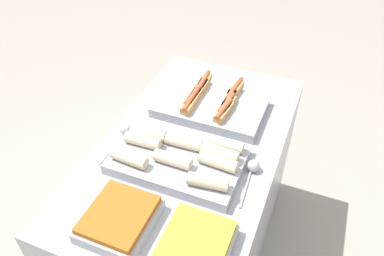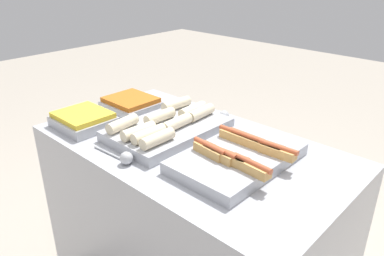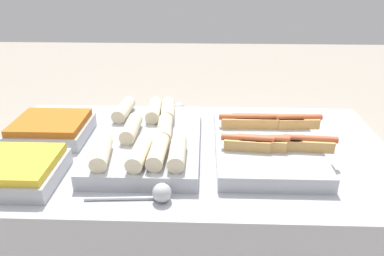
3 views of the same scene
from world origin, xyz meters
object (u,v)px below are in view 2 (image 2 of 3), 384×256
object	(u,v)px
tray_side_front	(83,120)
serving_spoon_far	(222,115)
tray_side_back	(131,104)
tray_wraps	(167,127)
serving_spoon_near	(124,158)
tray_hotdogs	(238,156)

from	to	relation	value
tray_side_front	serving_spoon_far	distance (m)	0.69
tray_side_front	tray_side_back	xyz separation A→B (m)	(0.00, 0.29, 0.00)
tray_wraps	serving_spoon_near	size ratio (longest dim) A/B	2.25
tray_hotdogs	tray_wraps	world-z (taller)	tray_wraps
tray_wraps	tray_hotdogs	bearing A→B (deg)	0.77
tray_wraps	serving_spoon_near	distance (m)	0.31
tray_hotdogs	serving_spoon_far	size ratio (longest dim) A/B	2.10
tray_side_back	serving_spoon_far	size ratio (longest dim) A/B	1.06
tray_wraps	tray_side_back	world-z (taller)	tray_wraps
tray_hotdogs	tray_side_back	bearing A→B (deg)	174.77
serving_spoon_far	tray_hotdogs	bearing A→B (deg)	-42.55
tray_hotdogs	serving_spoon_far	xyz separation A→B (m)	(-0.34, 0.31, -0.01)
tray_wraps	tray_side_front	distance (m)	0.43
serving_spoon_far	tray_wraps	bearing A→B (deg)	-102.92
serving_spoon_near	serving_spoon_far	distance (m)	0.62
tray_hotdogs	tray_side_front	xyz separation A→B (m)	(-0.78, -0.22, 0.00)
tray_side_front	serving_spoon_near	bearing A→B (deg)	-11.02
serving_spoon_near	tray_side_front	bearing A→B (deg)	168.98
tray_wraps	serving_spoon_far	size ratio (longest dim) A/B	2.16
tray_hotdogs	tray_side_front	world-z (taller)	tray_hotdogs
tray_wraps	serving_spoon_far	distance (m)	0.32
tray_wraps	tray_side_back	bearing A→B (deg)	168.28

